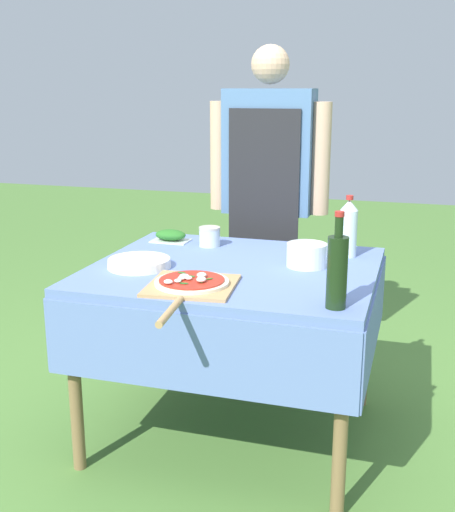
{
  "coord_description": "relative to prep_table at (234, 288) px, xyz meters",
  "views": [
    {
      "loc": [
        0.69,
        -2.35,
        1.42
      ],
      "look_at": [
        -0.03,
        0.0,
        0.78
      ],
      "focal_mm": 45.0,
      "sensor_mm": 36.0,
      "label": 1
    }
  ],
  "objects": [
    {
      "name": "ground_plane",
      "position": [
        0.0,
        0.0,
        -0.65
      ],
      "size": [
        12.0,
        12.0,
        0.0
      ],
      "primitive_type": "plane",
      "color": "#517F38"
    },
    {
      "name": "oil_bottle",
      "position": [
        0.45,
        -0.38,
        0.22
      ],
      "size": [
        0.07,
        0.07,
        0.32
      ],
      "color": "black",
      "rests_on": "prep_table"
    },
    {
      "name": "water_bottle",
      "position": [
        0.41,
        0.29,
        0.21
      ],
      "size": [
        0.07,
        0.07,
        0.26
      ],
      "color": "silver",
      "rests_on": "prep_table"
    },
    {
      "name": "prep_table",
      "position": [
        0.0,
        0.0,
        0.0
      ],
      "size": [
        1.12,
        0.98,
        0.74
      ],
      "color": "#607AB7",
      "rests_on": "ground"
    },
    {
      "name": "plate_stack",
      "position": [
        -0.35,
        -0.12,
        0.11
      ],
      "size": [
        0.25,
        0.25,
        0.03
      ],
      "color": "white",
      "rests_on": "prep_table"
    },
    {
      "name": "sauce_jar",
      "position": [
        -0.2,
        0.29,
        0.13
      ],
      "size": [
        0.09,
        0.09,
        0.09
      ],
      "color": "silver",
      "rests_on": "prep_table"
    },
    {
      "name": "pizza_on_peel",
      "position": [
        -0.06,
        -0.32,
        0.1
      ],
      "size": [
        0.33,
        0.56,
        0.05
      ],
      "rotation": [
        0.0,
        0.0,
        0.1
      ],
      "color": "tan",
      "rests_on": "prep_table"
    },
    {
      "name": "person_cook",
      "position": [
        -0.05,
        0.76,
        0.31
      ],
      "size": [
        0.61,
        0.2,
        1.62
      ],
      "rotation": [
        0.0,
        0.0,
        3.14
      ],
      "color": "#333D56",
      "rests_on": "ground"
    },
    {
      "name": "mixing_tub",
      "position": [
        0.28,
        0.08,
        0.14
      ],
      "size": [
        0.16,
        0.16,
        0.09
      ],
      "primitive_type": "cylinder",
      "color": "silver",
      "rests_on": "prep_table"
    },
    {
      "name": "herb_container",
      "position": [
        -0.4,
        0.32,
        0.12
      ],
      "size": [
        0.17,
        0.12,
        0.05
      ],
      "rotation": [
        0.0,
        0.0,
        -0.01
      ],
      "color": "silver",
      "rests_on": "prep_table"
    }
  ]
}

